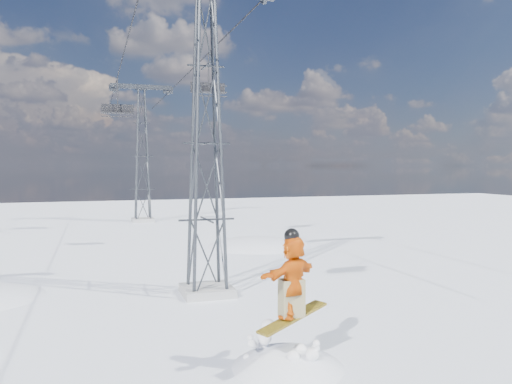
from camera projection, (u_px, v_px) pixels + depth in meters
lift_tower_near at (206, 144)px, 17.90m from camera, size 5.20×1.80×11.43m
lift_tower_far at (142, 157)px, 41.64m from camera, size 5.20×1.80×11.43m
haul_cables at (163, 58)px, 28.54m from camera, size 4.46×51.00×0.06m
lift_chair_mid at (208, 89)px, 27.36m from camera, size 1.93×0.55×2.39m
lift_chair_far at (118, 110)px, 34.98m from camera, size 2.23×0.64×2.76m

